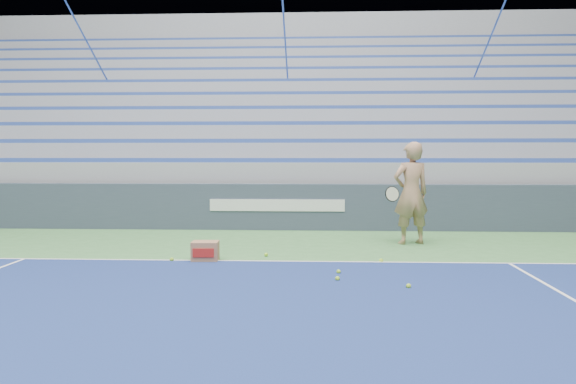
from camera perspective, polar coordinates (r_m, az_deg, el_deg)
The scene contains 10 objects.
sponsor_barrier at distance 13.44m, azimuth -1.07°, elevation -1.51°, with size 30.00×0.32×1.10m.
bleachers at distance 19.09m, azimuth 0.05°, elevation 5.55°, with size 31.00×9.15×7.30m.
tennis_player at distance 11.55m, azimuth 12.38°, elevation -0.11°, with size 1.03×0.96×2.06m.
ball_box at distance 9.71m, azimuth -8.41°, elevation -5.97°, with size 0.46×0.36×0.33m.
tennis_ball_0 at distance 8.65m, azimuth 5.16°, elevation -8.07°, with size 0.07×0.07×0.07m, color #ABE12E.
tennis_ball_1 at distance 7.89m, azimuth 12.14°, elevation -9.32°, with size 0.07×0.07×0.07m, color #ABE12E.
tennis_ball_2 at distance 10.03m, azimuth -2.24°, elevation -6.37°, with size 0.07×0.07×0.07m, color #ABE12E.
tennis_ball_3 at distance 8.19m, azimuth 5.04°, elevation -8.76°, with size 0.07×0.07×0.07m, color #ABE12E.
tennis_ball_4 at distance 9.62m, azimuth 9.45°, elevation -6.88°, with size 0.07×0.07×0.07m, color #ABE12E.
tennis_ball_5 at distance 9.78m, azimuth -11.73°, elevation -6.73°, with size 0.07×0.07×0.07m, color #ABE12E.
Camera 1 is at (0.89, 2.54, 1.84)m, focal length 35.00 mm.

